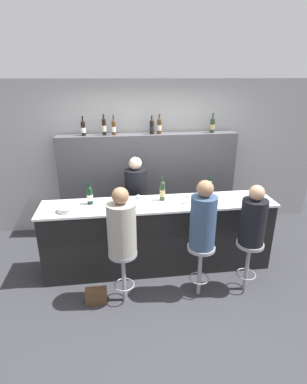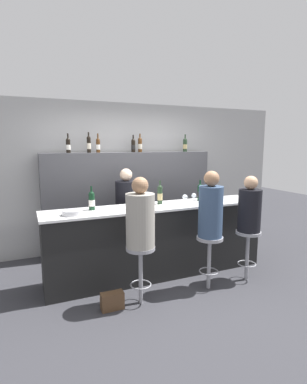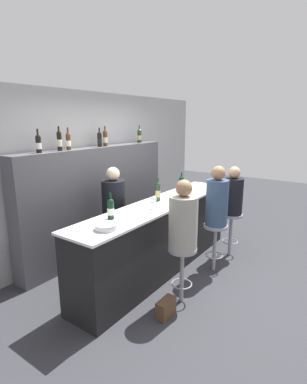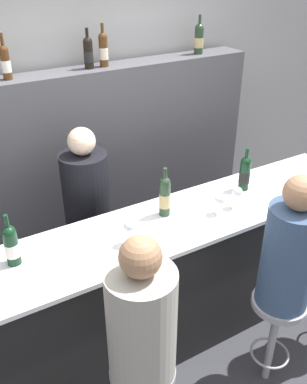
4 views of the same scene
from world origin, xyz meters
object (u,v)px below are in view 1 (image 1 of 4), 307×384
(bartender, at_px, (136,207))
(guest_seated_middle, at_px, (203,219))
(wine_bottle_backbar_2, at_px, (114,127))
(bar_stool_left, at_px, (123,264))
(metal_bowl, at_px, (67,209))
(wine_glass_0, at_px, (138,198))
(wine_bottle_counter_2, at_px, (210,189))
(bar_stool_right, at_px, (249,254))
(guest_seated_right, at_px, (253,219))
(wine_glass_1, at_px, (188,197))
(handbag, at_px, (96,296))
(bar_stool_middle, at_px, (201,258))
(guest_seated_left, at_px, (122,226))
(wine_bottle_backbar_0, at_px, (83,128))
(wine_bottle_backbar_1, at_px, (104,126))
(wine_bottle_backbar_3, at_px, (152,127))
(wine_bottle_backbar_4, at_px, (159,126))
(wine_bottle_counter_0, at_px, (90,195))
(wine_glass_2, at_px, (198,195))
(wine_bottle_counter_1, at_px, (162,191))
(wine_bottle_backbar_5, at_px, (213,125))

(bartender, bearing_deg, guest_seated_middle, -62.33)
(wine_bottle_backbar_2, bearing_deg, bar_stool_left, -89.06)
(bar_stool_left, bearing_deg, metal_bowl, 140.69)
(wine_glass_0, bearing_deg, wine_bottle_counter_2, 9.49)
(bar_stool_right, bearing_deg, guest_seated_right, -90.00)
(wine_glass_1, height_order, handbag, wine_glass_1)
(bar_stool_middle, height_order, bar_stool_right, same)
(guest_seated_left, distance_m, guest_seated_middle, 0.95)
(metal_bowl, bearing_deg, bar_stool_middle, -18.78)
(bar_stool_left, relative_size, guest_seated_middle, 0.83)
(wine_bottle_backbar_0, relative_size, bar_stool_left, 0.44)
(bar_stool_left, distance_m, guest_seated_right, 1.65)
(wine_glass_0, bearing_deg, guest_seated_right, -23.50)
(wine_bottle_backbar_1, xyz_separation_m, guest_seated_left, (0.18, -1.87, -0.83))
(wine_glass_0, distance_m, handbag, 1.33)
(wine_bottle_backbar_0, distance_m, wine_bottle_backbar_3, 1.10)
(wine_bottle_backbar_4, height_order, bar_stool_right, wine_bottle_backbar_4)
(wine_glass_1, distance_m, bartender, 1.06)
(guest_seated_middle, xyz_separation_m, bartender, (-0.69, 1.31, -0.38))
(wine_bottle_backbar_4, bearing_deg, wine_bottle_counter_0, -134.76)
(guest_seated_left, height_order, bar_stool_middle, guest_seated_left)
(wine_bottle_backbar_0, distance_m, bar_stool_left, 2.35)
(wine_glass_2, xyz_separation_m, bar_stool_right, (0.53, -0.58, -0.59))
(guest_seated_right, relative_size, handbag, 2.92)
(wine_glass_1, bearing_deg, wine_bottle_backbar_0, 137.74)
(wine_bottle_counter_1, bearing_deg, wine_bottle_backbar_2, 119.03)
(wine_bottle_backbar_0, distance_m, guest_seated_right, 2.93)
(wine_glass_0, height_order, bar_stool_left, wine_glass_0)
(wine_bottle_backbar_5, height_order, bartender, wine_bottle_backbar_5)
(wine_bottle_backbar_4, xyz_separation_m, wine_glass_1, (0.19, -1.29, -0.75))
(wine_bottle_backbar_0, bearing_deg, wine_bottle_backbar_1, 0.00)
(wine_bottle_backbar_5, xyz_separation_m, bar_stool_right, (-0.04, -1.87, -1.33))
(wine_bottle_backbar_4, distance_m, wine_bottle_backbar_5, 0.91)
(guest_seated_middle, bearing_deg, metal_bowl, 161.22)
(wine_glass_0, height_order, guest_seated_right, guest_seated_right)
(metal_bowl, relative_size, guest_seated_right, 0.32)
(wine_bottle_counter_2, bearing_deg, wine_bottle_counter_1, 180.00)
(wine_bottle_backbar_2, height_order, wine_glass_2, wine_bottle_backbar_2)
(wine_glass_1, height_order, guest_seated_middle, guest_seated_middle)
(wine_bottle_counter_1, bearing_deg, metal_bowl, -171.16)
(wine_bottle_backbar_5, relative_size, wine_glass_1, 2.20)
(wine_bottle_backbar_3, bearing_deg, wine_bottle_counter_1, -89.94)
(wine_bottle_backbar_4, bearing_deg, wine_glass_0, -110.08)
(bar_stool_left, xyz_separation_m, guest_seated_right, (1.58, -0.00, 0.49))
(wine_glass_2, bearing_deg, wine_bottle_backbar_1, 133.80)
(wine_glass_0, distance_m, bartender, 0.86)
(wine_bottle_backbar_0, bearing_deg, bar_stool_right, -41.80)
(wine_bottle_counter_0, bearing_deg, wine_bottle_backbar_0, 96.03)
(wine_bottle_backbar_3, distance_m, bartender, 1.34)
(wine_bottle_counter_1, bearing_deg, bar_stool_left, -128.16)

